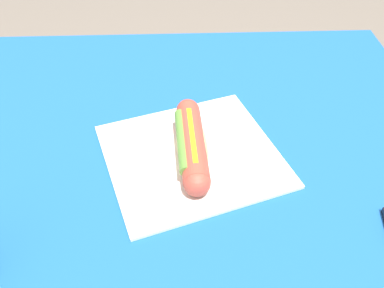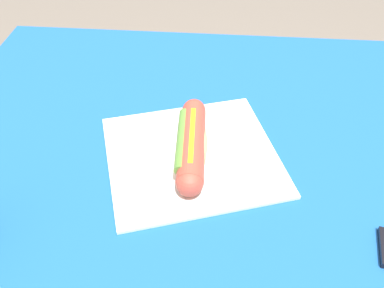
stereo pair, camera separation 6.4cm
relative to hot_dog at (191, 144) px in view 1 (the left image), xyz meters
The scene contains 3 objects.
dining_table 0.19m from the hot_dog, behind, with size 1.05×0.97×0.78m.
paper_wrapper 0.03m from the hot_dog, 87.36° to the right, with size 0.26×0.29×0.01m, color silver.
hot_dog is the anchor object (origin of this frame).
Camera 1 is at (-0.43, 0.01, 1.28)m, focal length 38.77 mm.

